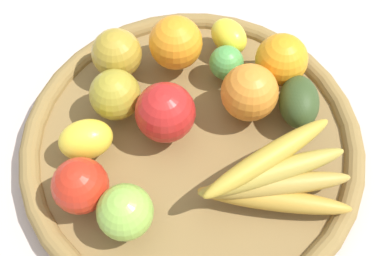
{
  "coord_description": "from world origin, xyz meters",
  "views": [
    {
      "loc": [
        0.25,
        -0.21,
        0.6
      ],
      "look_at": [
        0.0,
        0.0,
        0.06
      ],
      "focal_mm": 45.17,
      "sensor_mm": 36.0,
      "label": 1
    }
  ],
  "objects_px": {
    "banana_bunch": "(273,179)",
    "lemon_1": "(229,36)",
    "avocado": "(299,102)",
    "orange_2": "(176,43)",
    "apple_4": "(165,112)",
    "apple_1": "(80,186)",
    "apple_3": "(125,212)",
    "lemon_0": "(86,139)",
    "orange_0": "(281,59)",
    "apple_0": "(115,95)",
    "lime_0": "(226,63)",
    "orange_1": "(250,92)",
    "apple_2": "(117,54)"
  },
  "relations": [
    {
      "from": "banana_bunch",
      "to": "lemon_1",
      "type": "height_order",
      "value": "banana_bunch"
    },
    {
      "from": "avocado",
      "to": "orange_2",
      "type": "bearing_deg",
      "value": -158.26
    },
    {
      "from": "apple_4",
      "to": "apple_1",
      "type": "height_order",
      "value": "apple_4"
    },
    {
      "from": "apple_4",
      "to": "banana_bunch",
      "type": "bearing_deg",
      "value": 16.43
    },
    {
      "from": "apple_4",
      "to": "orange_2",
      "type": "relative_size",
      "value": 1.03
    },
    {
      "from": "apple_3",
      "to": "lemon_1",
      "type": "distance_m",
      "value": 0.31
    },
    {
      "from": "lemon_0",
      "to": "orange_0",
      "type": "height_order",
      "value": "orange_0"
    },
    {
      "from": "apple_0",
      "to": "apple_3",
      "type": "height_order",
      "value": "apple_0"
    },
    {
      "from": "apple_0",
      "to": "lemon_0",
      "type": "height_order",
      "value": "apple_0"
    },
    {
      "from": "avocado",
      "to": "orange_2",
      "type": "height_order",
      "value": "orange_2"
    },
    {
      "from": "lime_0",
      "to": "apple_1",
      "type": "height_order",
      "value": "apple_1"
    },
    {
      "from": "avocado",
      "to": "banana_bunch",
      "type": "distance_m",
      "value": 0.13
    },
    {
      "from": "apple_3",
      "to": "lemon_0",
      "type": "relative_size",
      "value": 0.96
    },
    {
      "from": "apple_3",
      "to": "orange_1",
      "type": "bearing_deg",
      "value": 98.12
    },
    {
      "from": "orange_2",
      "to": "apple_1",
      "type": "xyz_separation_m",
      "value": [
        0.1,
        -0.22,
        -0.0
      ]
    },
    {
      "from": "avocado",
      "to": "orange_2",
      "type": "distance_m",
      "value": 0.19
    },
    {
      "from": "orange_1",
      "to": "apple_1",
      "type": "height_order",
      "value": "orange_1"
    },
    {
      "from": "lime_0",
      "to": "lemon_0",
      "type": "xyz_separation_m",
      "value": [
        -0.02,
        -0.22,
        0.0
      ]
    },
    {
      "from": "banana_bunch",
      "to": "lemon_0",
      "type": "height_order",
      "value": "banana_bunch"
    },
    {
      "from": "apple_2",
      "to": "lemon_0",
      "type": "bearing_deg",
      "value": -51.67
    },
    {
      "from": "banana_bunch",
      "to": "lemon_0",
      "type": "distance_m",
      "value": 0.24
    },
    {
      "from": "apple_1",
      "to": "lemon_1",
      "type": "bearing_deg",
      "value": 103.63
    },
    {
      "from": "avocado",
      "to": "lime_0",
      "type": "bearing_deg",
      "value": -164.93
    },
    {
      "from": "apple_4",
      "to": "orange_0",
      "type": "distance_m",
      "value": 0.18
    },
    {
      "from": "apple_4",
      "to": "lemon_1",
      "type": "distance_m",
      "value": 0.17
    },
    {
      "from": "orange_1",
      "to": "apple_4",
      "type": "bearing_deg",
      "value": -112.78
    },
    {
      "from": "orange_2",
      "to": "lemon_1",
      "type": "xyz_separation_m",
      "value": [
        0.03,
        0.08,
        -0.02
      ]
    },
    {
      "from": "avocado",
      "to": "orange_0",
      "type": "height_order",
      "value": "orange_0"
    },
    {
      "from": "avocado",
      "to": "apple_4",
      "type": "distance_m",
      "value": 0.18
    },
    {
      "from": "apple_4",
      "to": "orange_2",
      "type": "bearing_deg",
      "value": 135.58
    },
    {
      "from": "lime_0",
      "to": "apple_0",
      "type": "height_order",
      "value": "apple_0"
    },
    {
      "from": "apple_3",
      "to": "lemon_1",
      "type": "relative_size",
      "value": 1.08
    },
    {
      "from": "lemon_0",
      "to": "orange_2",
      "type": "height_order",
      "value": "orange_2"
    },
    {
      "from": "orange_0",
      "to": "apple_3",
      "type": "bearing_deg",
      "value": -81.07
    },
    {
      "from": "avocado",
      "to": "lemon_1",
      "type": "distance_m",
      "value": 0.15
    },
    {
      "from": "lemon_0",
      "to": "lime_0",
      "type": "bearing_deg",
      "value": 85.35
    },
    {
      "from": "apple_0",
      "to": "orange_1",
      "type": "xyz_separation_m",
      "value": [
        0.11,
        0.14,
        0.0
      ]
    },
    {
      "from": "orange_0",
      "to": "lemon_1",
      "type": "relative_size",
      "value": 1.18
    },
    {
      "from": "orange_2",
      "to": "apple_2",
      "type": "height_order",
      "value": "orange_2"
    },
    {
      "from": "orange_2",
      "to": "lime_0",
      "type": "bearing_deg",
      "value": 31.99
    },
    {
      "from": "banana_bunch",
      "to": "apple_3",
      "type": "bearing_deg",
      "value": -115.24
    },
    {
      "from": "orange_2",
      "to": "apple_0",
      "type": "bearing_deg",
      "value": -81.29
    },
    {
      "from": "apple_4",
      "to": "avocado",
      "type": "bearing_deg",
      "value": 59.15
    },
    {
      "from": "lime_0",
      "to": "orange_2",
      "type": "xyz_separation_m",
      "value": [
        -0.06,
        -0.04,
        0.01
      ]
    },
    {
      "from": "orange_1",
      "to": "apple_0",
      "type": "bearing_deg",
      "value": -128.79
    },
    {
      "from": "orange_1",
      "to": "lemon_1",
      "type": "xyz_separation_m",
      "value": [
        -0.1,
        0.05,
        -0.02
      ]
    },
    {
      "from": "avocado",
      "to": "apple_3",
      "type": "relative_size",
      "value": 1.18
    },
    {
      "from": "orange_0",
      "to": "apple_0",
      "type": "bearing_deg",
      "value": -114.59
    },
    {
      "from": "lime_0",
      "to": "apple_1",
      "type": "distance_m",
      "value": 0.27
    },
    {
      "from": "orange_1",
      "to": "orange_2",
      "type": "xyz_separation_m",
      "value": [
        -0.13,
        -0.02,
        -0.0
      ]
    }
  ]
}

